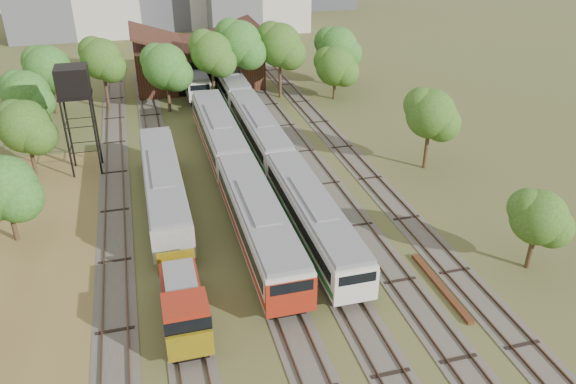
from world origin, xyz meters
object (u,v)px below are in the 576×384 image
object	(u,v)px
railcar_green_set	(259,131)
shunter_locomotive	(184,307)
railcar_red_set	(236,172)
water_tower	(73,84)

from	to	relation	value
railcar_green_set	shunter_locomotive	size ratio (longest dim) A/B	6.43
railcar_red_set	water_tower	distance (m)	15.87
railcar_green_set	water_tower	world-z (taller)	water_tower
railcar_red_set	water_tower	bearing A→B (deg)	147.00
railcar_red_set	water_tower	xyz separation A→B (m)	(-12.28, 7.97, 6.14)
railcar_red_set	railcar_green_set	world-z (taller)	railcar_red_set
shunter_locomotive	railcar_green_set	bearing A→B (deg)	67.89
water_tower	railcar_red_set	bearing A→B (deg)	-33.00
railcar_green_set	shunter_locomotive	world-z (taller)	railcar_green_set
railcar_red_set	railcar_green_set	bearing A→B (deg)	65.57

